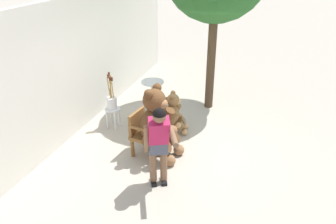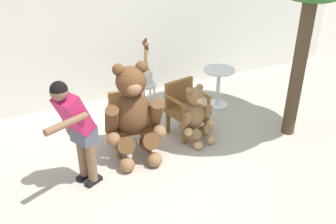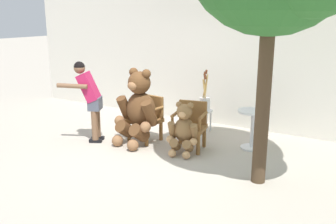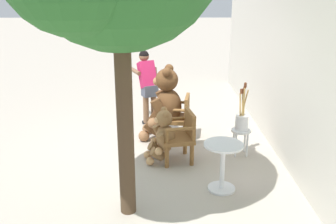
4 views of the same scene
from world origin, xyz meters
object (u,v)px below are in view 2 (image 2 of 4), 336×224
object	(u,v)px
wooden_chair_left	(129,119)
teddy_bear_small	(195,115)
person_visitor	(76,125)
white_stool	(147,89)
wooden_chair_right	(185,107)
round_side_table	(218,83)
teddy_bear_large	(133,113)
brush_bucket	(147,75)

from	to	relation	value
wooden_chair_left	teddy_bear_small	xyz separation A→B (m)	(0.97, -0.29, -0.01)
person_visitor	white_stool	size ratio (longest dim) A/B	3.36
wooden_chair_left	wooden_chair_right	bearing A→B (deg)	-0.04
white_stool	round_side_table	world-z (taller)	round_side_table
wooden_chair_left	teddy_bear_large	distance (m)	0.35
brush_bucket	round_side_table	bearing A→B (deg)	-22.52
wooden_chair_left	brush_bucket	size ratio (longest dim) A/B	1.02
wooden_chair_right	round_side_table	world-z (taller)	wooden_chair_right
wooden_chair_left	brush_bucket	distance (m)	1.30
round_side_table	brush_bucket	bearing A→B (deg)	157.48
teddy_bear_large	white_stool	distance (m)	1.56
white_stool	wooden_chair_left	bearing A→B (deg)	-124.49
brush_bucket	wooden_chair_right	bearing A→B (deg)	-78.52
teddy_bear_small	round_side_table	world-z (taller)	teddy_bear_small
white_stool	brush_bucket	distance (m)	0.29
wooden_chair_right	white_stool	distance (m)	1.09
teddy_bear_large	brush_bucket	distance (m)	1.52
wooden_chair_right	teddy_bear_small	world-z (taller)	teddy_bear_small
white_stool	round_side_table	bearing A→B (deg)	-22.53
round_side_table	teddy_bear_small	bearing A→B (deg)	-138.10
wooden_chair_left	person_visitor	distance (m)	1.17
person_visitor	round_side_table	distance (m)	3.09
wooden_chair_left	brush_bucket	xyz separation A→B (m)	(0.73, 1.06, 0.18)
wooden_chair_left	teddy_bear_large	xyz separation A→B (m)	(-0.02, -0.26, 0.24)
person_visitor	wooden_chair_left	bearing A→B (deg)	34.60
wooden_chair_left	teddy_bear_large	size ratio (longest dim) A/B	0.60
wooden_chair_right	teddy_bear_large	size ratio (longest dim) A/B	0.60
teddy_bear_small	round_side_table	size ratio (longest dim) A/B	1.29
teddy_bear_small	brush_bucket	size ratio (longest dim) A/B	1.10
brush_bucket	white_stool	bearing A→B (deg)	4.24
teddy_bear_large	person_visitor	bearing A→B (deg)	-157.77
teddy_bear_small	round_side_table	bearing A→B (deg)	41.90
teddy_bear_large	wooden_chair_right	bearing A→B (deg)	14.88
white_stool	teddy_bear_large	bearing A→B (deg)	-119.57
wooden_chair_left	teddy_bear_large	bearing A→B (deg)	-94.17
wooden_chair_right	person_visitor	xyz separation A→B (m)	(-1.84, -0.61, 0.45)
teddy_bear_large	teddy_bear_small	xyz separation A→B (m)	(0.99, -0.03, -0.25)
wooden_chair_right	brush_bucket	size ratio (longest dim) A/B	1.02
brush_bucket	teddy_bear_large	bearing A→B (deg)	-119.56
teddy_bear_small	white_stool	xyz separation A→B (m)	(-0.24, 1.35, -0.10)
wooden_chair_right	teddy_bear_large	xyz separation A→B (m)	(-0.97, -0.26, 0.24)
teddy_bear_small	white_stool	world-z (taller)	teddy_bear_small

